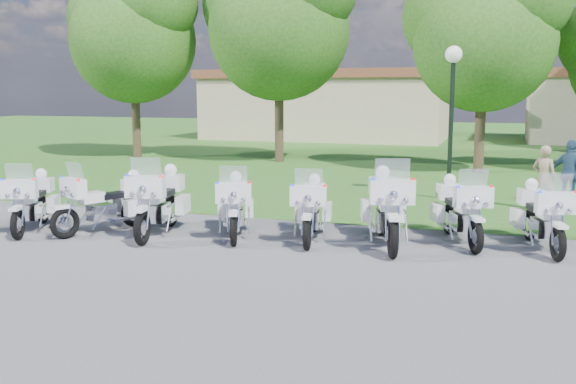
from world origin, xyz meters
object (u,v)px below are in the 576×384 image
(motorcycle_5, at_px, (312,208))
(bystander_c, at_px, (570,174))
(bystander_a, at_px, (544,178))
(motorcycle_2, at_px, (106,201))
(motorcycle_6, at_px, (386,207))
(motorcycle_3, at_px, (160,200))
(lamp_post, at_px, (453,84))
(motorcycle_1, at_px, (32,201))
(motorcycle_8, at_px, (542,215))
(motorcycle_4, at_px, (235,205))
(motorcycle_7, at_px, (460,210))

(motorcycle_5, height_order, bystander_c, bystander_c)
(bystander_a, xyz_separation_m, bystander_c, (0.65, 0.83, 0.04))
(motorcycle_5, bearing_deg, motorcycle_2, -2.46)
(motorcycle_6, xyz_separation_m, bystander_c, (3.63, 5.43, 0.12))
(motorcycle_3, bearing_deg, bystander_a, -156.44)
(motorcycle_5, distance_m, lamp_post, 6.39)
(motorcycle_1, bearing_deg, motorcycle_8, 167.16)
(motorcycle_4, xyz_separation_m, motorcycle_5, (1.55, 0.19, -0.01))
(motorcycle_3, relative_size, bystander_c, 1.45)
(motorcycle_7, bearing_deg, motorcycle_8, 155.23)
(motorcycle_2, relative_size, motorcycle_4, 0.99)
(motorcycle_5, relative_size, motorcycle_8, 1.01)
(motorcycle_5, relative_size, bystander_c, 1.30)
(motorcycle_6, height_order, bystander_a, motorcycle_6)
(motorcycle_8, xyz_separation_m, bystander_c, (0.87, 4.85, 0.22))
(motorcycle_5, bearing_deg, motorcycle_6, 170.21)
(motorcycle_2, bearing_deg, bystander_a, -124.89)
(motorcycle_2, height_order, motorcycle_3, motorcycle_3)
(motorcycle_2, xyz_separation_m, motorcycle_6, (5.69, 0.75, 0.09))
(motorcycle_4, height_order, motorcycle_7, motorcycle_7)
(motorcycle_3, bearing_deg, motorcycle_2, -4.22)
(motorcycle_5, distance_m, bystander_a, 6.44)
(motorcycle_4, bearing_deg, bystander_a, -162.62)
(motorcycle_5, xyz_separation_m, lamp_post, (2.15, 5.51, 2.44))
(motorcycle_1, xyz_separation_m, lamp_post, (7.90, 6.60, 2.44))
(motorcycle_6, height_order, motorcycle_8, motorcycle_6)
(motorcycle_5, height_order, lamp_post, lamp_post)
(bystander_c, bearing_deg, motorcycle_6, 85.18)
(motorcycle_5, bearing_deg, motorcycle_1, -1.16)
(motorcycle_1, bearing_deg, bystander_a, -173.24)
(motorcycle_1, relative_size, motorcycle_8, 0.96)
(motorcycle_6, bearing_deg, lamp_post, -113.63)
(motorcycle_5, bearing_deg, motorcycle_8, 176.65)
(motorcycle_7, xyz_separation_m, bystander_c, (2.33, 4.78, 0.21))
(motorcycle_4, height_order, lamp_post, lamp_post)
(motorcycle_5, relative_size, bystander_a, 1.37)
(motorcycle_2, xyz_separation_m, motorcycle_4, (2.68, 0.51, -0.00))
(motorcycle_3, xyz_separation_m, motorcycle_6, (4.51, 0.61, 0.03))
(motorcycle_1, distance_m, motorcycle_4, 4.30)
(motorcycle_4, relative_size, bystander_a, 1.32)
(motorcycle_2, relative_size, lamp_post, 0.52)
(motorcycle_1, xyz_separation_m, motorcycle_7, (8.52, 1.79, 0.01))
(motorcycle_3, height_order, bystander_a, motorcycle_3)
(motorcycle_5, relative_size, lamp_post, 0.54)
(motorcycle_6, distance_m, bystander_a, 5.49)
(motorcycle_6, relative_size, bystander_a, 1.57)
(motorcycle_3, relative_size, bystander_a, 1.52)
(motorcycle_2, height_order, lamp_post, lamp_post)
(motorcycle_2, bearing_deg, motorcycle_7, -145.23)
(motorcycle_5, distance_m, motorcycle_8, 4.28)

